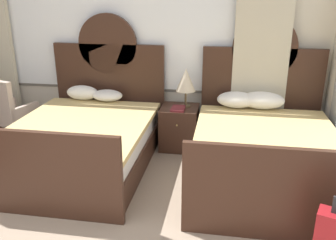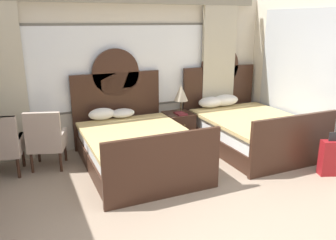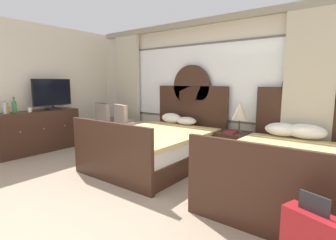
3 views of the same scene
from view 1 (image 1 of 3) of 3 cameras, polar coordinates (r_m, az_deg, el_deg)
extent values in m
cube|color=beige|center=(5.41, -7.65, 11.73)|extent=(5.88, 0.07, 2.70)
cube|color=#605B52|center=(5.36, -7.84, 12.82)|extent=(3.65, 0.02, 1.55)
cube|color=white|center=(5.35, -7.86, 12.81)|extent=(3.57, 0.02, 1.47)
cube|color=#C1B79E|center=(5.08, 14.54, 10.16)|extent=(0.74, 0.08, 2.60)
cube|color=#382116|center=(4.68, -12.96, -5.34)|extent=(1.56, 2.14, 0.30)
cube|color=white|center=(4.57, -13.22, -2.28)|extent=(1.50, 2.04, 0.24)
cube|color=tan|center=(4.45, -13.76, -0.87)|extent=(1.60, 1.94, 0.06)
cube|color=#382116|center=(5.46, -9.14, 4.64)|extent=(1.64, 0.06, 1.38)
cylinder|color=#382116|center=(5.33, -9.55, 11.81)|extent=(0.86, 0.06, 0.86)
cube|color=#382116|center=(3.67, -19.73, -8.24)|extent=(1.64, 0.06, 0.90)
ellipsoid|color=white|center=(5.37, -13.41, 4.25)|extent=(0.47, 0.25, 0.21)
ellipsoid|color=white|center=(5.25, -9.60, 3.87)|extent=(0.44, 0.30, 0.16)
cube|color=#382116|center=(4.38, 14.85, -7.31)|extent=(1.56, 2.14, 0.30)
cube|color=white|center=(4.27, 15.17, -4.08)|extent=(1.50, 2.04, 0.24)
cube|color=tan|center=(4.14, 15.45, -2.63)|extent=(1.60, 1.94, 0.06)
cube|color=#382116|center=(5.21, 14.41, 3.52)|extent=(1.64, 0.06, 1.38)
cylinder|color=#382116|center=(5.07, 15.08, 11.00)|extent=(0.86, 0.06, 0.86)
cube|color=#382116|center=(3.28, 16.88, -11.38)|extent=(1.64, 0.06, 0.90)
ellipsoid|color=white|center=(4.96, 10.78, 3.19)|extent=(0.52, 0.33, 0.22)
ellipsoid|color=white|center=(4.98, 14.68, 3.04)|extent=(0.59, 0.33, 0.23)
cube|color=#382116|center=(5.03, 1.81, -1.18)|extent=(0.51, 0.51, 0.59)
sphere|color=tan|center=(4.74, 1.40, -0.86)|extent=(0.02, 0.02, 0.02)
cylinder|color=brown|center=(4.97, 2.78, 2.29)|extent=(0.14, 0.14, 0.02)
cylinder|color=brown|center=(4.94, 2.80, 3.51)|extent=(0.03, 0.03, 0.20)
cone|color=beige|center=(4.87, 2.85, 6.40)|extent=(0.27, 0.27, 0.31)
cube|color=maroon|center=(4.83, 1.62, 1.84)|extent=(0.18, 0.26, 0.03)
cube|color=#B29E8E|center=(5.66, -23.18, 0.43)|extent=(0.67, 0.67, 0.10)
cube|color=#B29E8E|center=(5.45, -21.73, 1.35)|extent=(0.20, 0.47, 0.16)
cube|color=#B29E8E|center=(5.80, -24.88, 1.98)|extent=(0.20, 0.47, 0.16)
cylinder|color=#382116|center=(5.71, -19.86, -1.24)|extent=(0.04, 0.04, 0.32)
cylinder|color=#382116|center=(6.02, -22.72, -0.55)|extent=(0.04, 0.04, 0.32)
cylinder|color=#382116|center=(5.44, -23.08, -2.69)|extent=(0.04, 0.04, 0.32)
cylinder|color=#382116|center=(6.07, -25.15, -0.74)|extent=(0.04, 0.04, 0.32)
cylinder|color=#382116|center=(6.07, -25.15, -0.72)|extent=(0.04, 0.04, 0.32)
camera|label=2|loc=(3.43, -97.15, 0.55)|focal=36.26mm
camera|label=3|loc=(1.38, 68.33, -22.14)|focal=27.34mm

